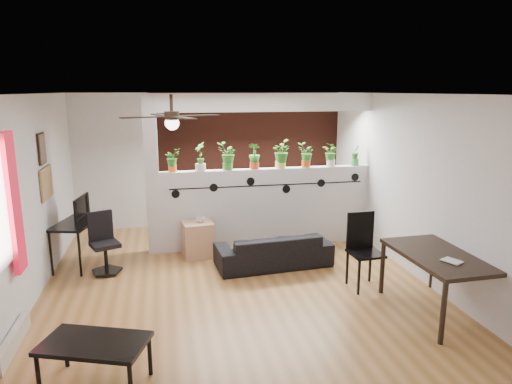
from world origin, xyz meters
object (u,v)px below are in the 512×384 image
potted_plant_4 (281,153)px  cup (200,219)px  office_chair (104,247)px  folding_chair (363,243)px  potted_plant_5 (306,154)px  potted_plant_7 (355,154)px  dining_table (440,260)px  potted_plant_1 (200,156)px  sofa (273,250)px  potted_plant_3 (254,155)px  potted_plant_6 (331,154)px  ceiling_fan (172,118)px  potted_plant_2 (228,156)px  coffee_table (94,346)px  computer_desk (77,226)px  cube_shelf (198,239)px  potted_plant_0 (172,159)px

potted_plant_4 → cup: size_ratio=3.73×
office_chair → folding_chair: (3.52, -1.18, 0.21)m
potted_plant_4 → potted_plant_5: (0.45, -0.00, -0.03)m
potted_plant_4 → potted_plant_5: 0.45m
cup → potted_plant_7: bearing=7.0°
potted_plant_7 → dining_table: (-0.13, -2.84, -0.88)m
potted_plant_1 → sofa: potted_plant_1 is taller
dining_table → potted_plant_3: bearing=120.5°
potted_plant_5 → potted_plant_6: (0.45, 0.00, -0.00)m
potted_plant_6 → ceiling_fan: bearing=-146.6°
cup → ceiling_fan: bearing=-106.1°
potted_plant_5 → ceiling_fan: bearing=-141.7°
potted_plant_1 → sofa: (1.00, -0.97, -1.35)m
potted_plant_3 → office_chair: size_ratio=0.49×
potted_plant_5 → office_chair: (-3.31, -0.73, -1.18)m
potted_plant_5 → sofa: (-0.80, -0.97, -1.33)m
potted_plant_1 → cup: potted_plant_1 is taller
ceiling_fan → potted_plant_2: bearing=62.9°
potted_plant_5 → coffee_table: size_ratio=0.40×
sofa → potted_plant_7: bearing=-155.1°
potted_plant_1 → potted_plant_5: bearing=-0.0°
sofa → computer_desk: (-2.92, 0.63, 0.39)m
sofa → office_chair: bearing=-10.2°
potted_plant_6 → potted_plant_5: bearing=-180.0°
dining_table → potted_plant_2: bearing=126.8°
cube_shelf → coffee_table: bearing=-117.4°
ceiling_fan → potted_plant_7: size_ratio=3.23×
potted_plant_3 → potted_plant_4: size_ratio=0.90×
ceiling_fan → coffee_table: bearing=-115.7°
potted_plant_6 → potted_plant_7: size_ratio=1.11×
coffee_table → folding_chair: bearing=25.3°
potted_plant_3 → potted_plant_1: bearing=180.0°
potted_plant_6 → dining_table: bearing=-83.5°
cube_shelf → cup: 0.34m
potted_plant_1 → potted_plant_3: (0.90, -0.00, -0.02)m
potted_plant_7 → dining_table: size_ratio=0.26×
cube_shelf → potted_plant_2: bearing=24.8°
potted_plant_6 → computer_desk: 4.30m
computer_desk → potted_plant_3: bearing=6.9°
potted_plant_0 → coffee_table: potted_plant_0 is taller
cube_shelf → cup: bearing=-6.8°
computer_desk → cube_shelf: bearing=0.0°
sofa → office_chair: (-2.51, 0.24, 0.15)m
sofa → cube_shelf: cube_shelf is taller
cube_shelf → cup: cup is taller
cube_shelf → sofa: bearing=-36.7°
potted_plant_3 → coffee_table: bearing=-122.1°
cube_shelf → potted_plant_6: bearing=1.4°
computer_desk → coffee_table: (0.64, -3.14, -0.24)m
cube_shelf → folding_chair: (2.12, -1.58, 0.32)m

